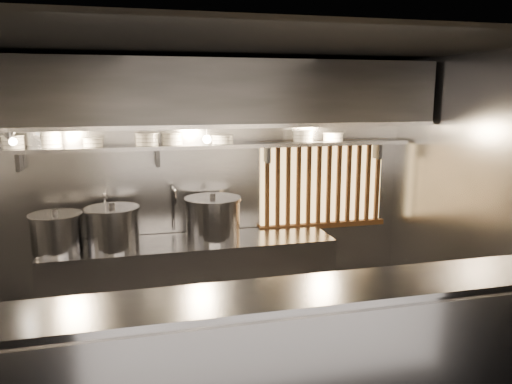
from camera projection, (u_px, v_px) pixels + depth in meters
name	position (u px, v px, depth m)	size (l,w,h in m)	color
floor	(243.00, 372.00, 4.42)	(4.50, 4.50, 0.00)	black
ceiling	(241.00, 44.00, 3.88)	(4.50, 4.50, 0.00)	black
wall_back	(213.00, 187.00, 5.57)	(4.50, 4.50, 0.00)	gray
wall_right	(475.00, 204.00, 4.69)	(3.00, 3.00, 0.00)	gray
serving_counter	(274.00, 371.00, 3.40)	(4.50, 0.56, 1.13)	#9D9DA2
cooking_bench	(192.00, 282.00, 5.33)	(3.00, 0.70, 0.90)	#9D9DA2
bowl_shelf	(215.00, 146.00, 5.31)	(4.40, 0.34, 0.04)	#9D9DA2
exhaust_hood	(218.00, 94.00, 5.00)	(4.40, 0.81, 0.65)	#2D2D30
wood_screen	(323.00, 184.00, 5.85)	(1.56, 0.09, 1.04)	#FFCA72
faucet_left	(106.00, 203.00, 5.19)	(0.04, 0.30, 0.50)	silver
faucet_right	(174.00, 200.00, 5.36)	(0.04, 0.30, 0.50)	silver
heat_lamp	(9.00, 135.00, 4.37)	(0.25, 0.35, 0.20)	#9D9DA2
pendant_bulb	(207.00, 139.00, 5.16)	(0.09, 0.09, 0.19)	#2D2D30
stock_pot_left	(57.00, 232.00, 4.87)	(0.55, 0.55, 0.42)	#9D9DA2
stock_pot_mid	(113.00, 228.00, 4.97)	(0.70, 0.70, 0.46)	#9D9DA2
stock_pot_right	(213.00, 218.00, 5.30)	(0.74, 0.74, 0.49)	#9D9DA2
bowl_stack_0	(13.00, 142.00, 4.82)	(0.21, 0.21, 0.13)	white
bowl_stack_1	(51.00, 139.00, 4.90)	(0.21, 0.21, 0.17)	white
bowl_stack_2	(93.00, 142.00, 5.00)	(0.21, 0.21, 0.09)	white
bowl_stack_3	(147.00, 139.00, 5.12)	(0.25, 0.25, 0.13)	white
bowl_stack_4	(172.00, 138.00, 5.19)	(0.23, 0.23, 0.13)	white
bowl_stack_5	(223.00, 139.00, 5.32)	(0.24, 0.24, 0.09)	white
bowl_stack_6	(303.00, 136.00, 5.53)	(0.23, 0.23, 0.13)	white
bowl_stack_7	(333.00, 137.00, 5.63)	(0.24, 0.24, 0.09)	white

